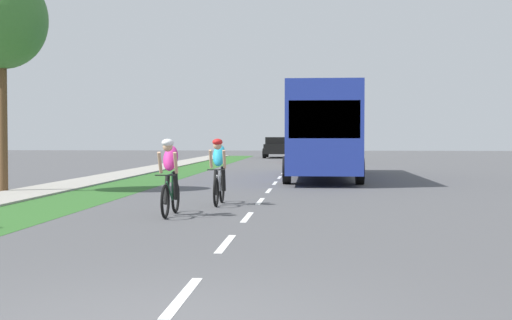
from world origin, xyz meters
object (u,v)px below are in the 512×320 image
sedan_maroon (314,151)px  street_tree_near (2,20)px  bus_blue (322,128)px  cyclist_trailing (219,171)px  pickup_black (278,147)px  cyclist_lead (170,176)px

sedan_maroon → street_tree_near: (-9.15, -25.27, 4.26)m
bus_blue → cyclist_trailing: bearing=-102.9°
sedan_maroon → pickup_black: bearing=105.5°
cyclist_trailing → bus_blue: (2.60, 11.36, 1.17)m
cyclist_lead → cyclist_trailing: bearing=74.2°
street_tree_near → cyclist_lead: bearing=-43.0°
cyclist_lead → street_tree_near: size_ratio=0.26×
cyclist_trailing → bus_blue: 11.71m
cyclist_trailing → pickup_black: 38.81m
sedan_maroon → cyclist_lead: bearing=-95.5°
cyclist_trailing → bus_blue: size_ratio=0.15×
cyclist_lead → sedan_maroon: bearing=84.5°
cyclist_trailing → sedan_maroon: bearing=85.3°
cyclist_trailing → pickup_black: (-0.50, 38.80, 0.02)m
cyclist_trailing → pickup_black: pickup_black is taller
cyclist_lead → sedan_maroon: cyclist_lead is taller
cyclist_lead → bus_blue: bearing=76.6°
street_tree_near → pickup_black: bearing=79.9°
cyclist_trailing → bus_blue: bus_blue is taller
sedan_maroon → pickup_black: size_ratio=0.84×
sedan_maroon → street_tree_near: street_tree_near is taller
cyclist_lead → bus_blue: bus_blue is taller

